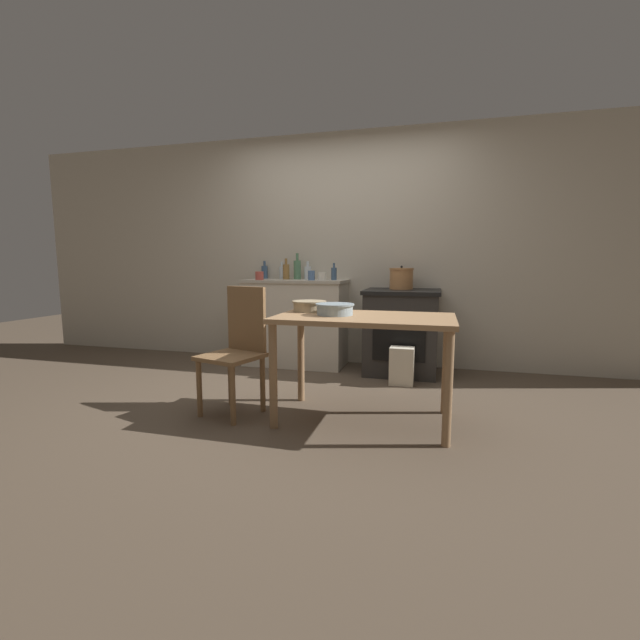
% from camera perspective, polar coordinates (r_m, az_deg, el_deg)
% --- Properties ---
extents(ground_plane, '(14.00, 14.00, 0.00)m').
position_cam_1_polar(ground_plane, '(3.52, -2.35, -11.14)').
color(ground_plane, brown).
extents(wall_back, '(8.00, 0.07, 2.55)m').
position_cam_1_polar(wall_back, '(4.87, 3.29, 9.29)').
color(wall_back, beige).
rests_on(wall_back, ground_plane).
extents(counter_cabinet, '(1.13, 0.54, 0.95)m').
position_cam_1_polar(counter_cabinet, '(4.76, -3.29, -0.31)').
color(counter_cabinet, beige).
rests_on(counter_cabinet, ground_plane).
extents(stove, '(0.76, 0.67, 0.86)m').
position_cam_1_polar(stove, '(4.48, 10.82, -1.49)').
color(stove, '#2D2B28').
rests_on(stove, ground_plane).
extents(work_table, '(1.24, 0.72, 0.76)m').
position_cam_1_polar(work_table, '(3.04, 5.93, -1.39)').
color(work_table, '#A87F56').
rests_on(work_table, ground_plane).
extents(chair, '(0.50, 0.50, 0.95)m').
position_cam_1_polar(chair, '(3.30, -10.94, -3.52)').
color(chair, olive).
rests_on(chair, ground_plane).
extents(flour_sack, '(0.22, 0.16, 0.35)m').
position_cam_1_polar(flour_sack, '(4.08, 10.84, -6.04)').
color(flour_sack, beige).
rests_on(flour_sack, ground_plane).
extents(stock_pot, '(0.25, 0.25, 0.24)m').
position_cam_1_polar(stock_pot, '(4.51, 10.79, 5.46)').
color(stock_pot, '#B77A47').
rests_on(stock_pot, stove).
extents(mixing_bowl_large, '(0.26, 0.26, 0.08)m').
position_cam_1_polar(mixing_bowl_large, '(3.28, -1.43, 1.96)').
color(mixing_bowl_large, tan).
rests_on(mixing_bowl_large, work_table).
extents(mixing_bowl_small, '(0.28, 0.28, 0.08)m').
position_cam_1_polar(mixing_bowl_small, '(3.05, 1.99, 1.53)').
color(mixing_bowl_small, '#93A8B2').
rests_on(mixing_bowl_small, work_table).
extents(bottle_far_left, '(0.07, 0.07, 0.23)m').
position_cam_1_polar(bottle_far_left, '(4.80, -4.54, 6.49)').
color(bottle_far_left, olive).
rests_on(bottle_far_left, counter_cabinet).
extents(bottle_left, '(0.06, 0.06, 0.18)m').
position_cam_1_polar(bottle_left, '(4.62, 1.87, 6.23)').
color(bottle_left, '#3D5675').
rests_on(bottle_left, counter_cabinet).
extents(bottle_mid_left, '(0.06, 0.06, 0.20)m').
position_cam_1_polar(bottle_mid_left, '(4.96, -5.10, 6.35)').
color(bottle_mid_left, silver).
rests_on(bottle_mid_left, counter_cabinet).
extents(bottle_center_left, '(0.08, 0.08, 0.20)m').
position_cam_1_polar(bottle_center_left, '(4.82, -1.65, 6.36)').
color(bottle_center_left, silver).
rests_on(bottle_center_left, counter_cabinet).
extents(bottle_center, '(0.08, 0.08, 0.29)m').
position_cam_1_polar(bottle_center, '(4.83, -3.05, 6.77)').
color(bottle_center, '#517F5B').
rests_on(bottle_center, counter_cabinet).
extents(bottle_center_right, '(0.07, 0.07, 0.20)m').
position_cam_1_polar(bottle_center_right, '(5.06, -7.39, 6.39)').
color(bottle_center_right, '#3D5675').
rests_on(bottle_center_right, counter_cabinet).
extents(cup_mid_right, '(0.07, 0.07, 0.10)m').
position_cam_1_polar(cup_mid_right, '(4.53, -1.16, 5.96)').
color(cup_mid_right, '#4C6B99').
rests_on(cup_mid_right, counter_cabinet).
extents(cup_right, '(0.09, 0.09, 0.08)m').
position_cam_1_polar(cup_right, '(4.49, 0.29, 5.83)').
color(cup_right, silver).
rests_on(cup_right, counter_cabinet).
extents(cup_far_right, '(0.09, 0.09, 0.09)m').
position_cam_1_polar(cup_far_right, '(4.67, -8.08, 5.86)').
color(cup_far_right, '#B74C42').
rests_on(cup_far_right, counter_cabinet).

